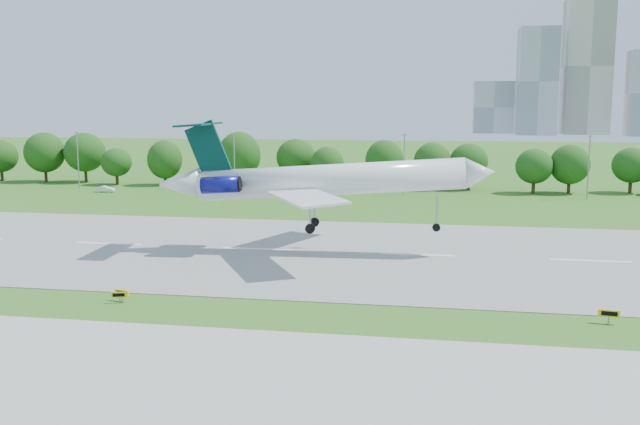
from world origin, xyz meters
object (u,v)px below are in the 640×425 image
at_px(taxi_sign_left, 122,293).
at_px(service_vehicle_a, 105,189).
at_px(service_vehicle_b, 228,188).
at_px(airliner, 313,179).

distance_m(taxi_sign_left, service_vehicle_a, 86.73).
xyz_separation_m(taxi_sign_left, service_vehicle_b, (-15.61, 82.94, -0.23)).
bearing_deg(service_vehicle_b, airliner, -164.38).
relative_size(airliner, service_vehicle_a, 10.71).
bearing_deg(taxi_sign_left, service_vehicle_b, 114.61).
xyz_separation_m(airliner, service_vehicle_b, (-29.05, 57.93, -8.46)).
relative_size(airliner, taxi_sign_left, 27.00).
bearing_deg(airliner, service_vehicle_a, 132.15).
relative_size(taxi_sign_left, service_vehicle_b, 0.46).
bearing_deg(airliner, taxi_sign_left, -122.08).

